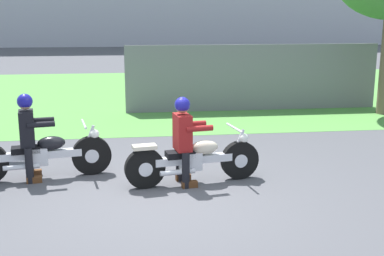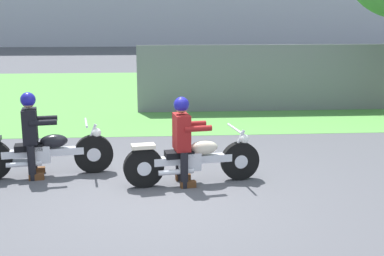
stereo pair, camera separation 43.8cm
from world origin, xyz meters
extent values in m
plane|color=#4C4C51|center=(0.00, 0.00, 0.00)|extent=(120.00, 120.00, 0.00)
cube|color=#549342|center=(0.00, 9.80, 0.00)|extent=(60.00, 12.00, 0.01)
cylinder|color=black|center=(1.33, 0.80, 0.31)|extent=(0.63, 0.22, 0.62)
cylinder|color=silver|center=(1.33, 0.80, 0.31)|extent=(0.24, 0.17, 0.22)
cylinder|color=black|center=(-0.21, 0.54, 0.31)|extent=(0.63, 0.22, 0.62)
cylinder|color=silver|center=(-0.21, 0.54, 0.31)|extent=(0.24, 0.17, 0.22)
cube|color=silver|center=(0.56, 0.67, 0.39)|extent=(1.25, 0.35, 0.12)
cube|color=silver|center=(0.51, 0.66, 0.37)|extent=(0.36, 0.29, 0.28)
ellipsoid|color=beige|center=(0.74, 0.70, 0.57)|extent=(0.47, 0.31, 0.22)
cube|color=black|center=(0.35, 0.63, 0.49)|extent=(0.47, 0.31, 0.10)
cube|color=beige|center=(-0.21, 0.54, 0.65)|extent=(0.39, 0.26, 0.06)
cylinder|color=silver|center=(1.28, 0.79, 0.56)|extent=(0.26, 0.09, 0.53)
cylinder|color=silver|center=(1.23, 0.78, 0.85)|extent=(0.15, 0.66, 0.04)
sphere|color=white|center=(1.39, 0.81, 0.67)|extent=(0.16, 0.16, 0.16)
cylinder|color=silver|center=(0.29, 0.48, 0.25)|extent=(0.56, 0.17, 0.08)
cylinder|color=black|center=(0.35, 0.82, 0.28)|extent=(0.12, 0.12, 0.56)
cube|color=#593319|center=(0.41, 0.83, 0.05)|extent=(0.25, 0.14, 0.10)
cylinder|color=black|center=(0.42, 0.46, 0.28)|extent=(0.12, 0.12, 0.56)
cube|color=#593319|center=(0.47, 0.47, 0.05)|extent=(0.25, 0.14, 0.10)
cube|color=maroon|center=(0.39, 0.64, 0.84)|extent=(0.28, 0.41, 0.56)
cylinder|color=maroon|center=(0.57, 0.84, 0.92)|extent=(0.43, 0.16, 0.09)
cylinder|color=maroon|center=(0.63, 0.51, 0.92)|extent=(0.43, 0.16, 0.09)
sphere|color=tan|center=(0.39, 0.64, 1.24)|extent=(0.20, 0.20, 0.20)
sphere|color=navy|center=(0.39, 0.64, 1.27)|extent=(0.24, 0.24, 0.24)
cylinder|color=black|center=(-1.06, 1.34, 0.32)|extent=(0.66, 0.23, 0.65)
cylinder|color=silver|center=(-1.06, 1.34, 0.32)|extent=(0.25, 0.18, 0.23)
cube|color=silver|center=(-1.86, 1.20, 0.40)|extent=(1.30, 0.36, 0.12)
cube|color=silver|center=(-1.91, 1.19, 0.38)|extent=(0.36, 0.29, 0.28)
ellipsoid|color=black|center=(-1.68, 1.23, 0.58)|extent=(0.47, 0.31, 0.22)
cube|color=black|center=(-2.08, 1.17, 0.50)|extent=(0.47, 0.31, 0.10)
cylinder|color=silver|center=(-1.11, 1.33, 0.57)|extent=(0.26, 0.09, 0.53)
cylinder|color=silver|center=(-1.16, 1.32, 0.86)|extent=(0.15, 0.66, 0.04)
sphere|color=white|center=(-1.00, 1.35, 0.68)|extent=(0.16, 0.16, 0.16)
cylinder|color=silver|center=(-2.13, 1.01, 0.26)|extent=(0.56, 0.17, 0.08)
cylinder|color=black|center=(-2.07, 1.35, 0.29)|extent=(0.12, 0.12, 0.57)
cube|color=#593319|center=(-2.01, 1.36, 0.05)|extent=(0.25, 0.14, 0.10)
cylinder|color=black|center=(-2.01, 0.99, 0.29)|extent=(0.12, 0.12, 0.57)
cube|color=#593319|center=(-1.95, 1.00, 0.05)|extent=(0.25, 0.14, 0.10)
cube|color=black|center=(-2.04, 1.17, 0.85)|extent=(0.28, 0.41, 0.56)
cylinder|color=black|center=(-1.85, 1.38, 0.93)|extent=(0.43, 0.16, 0.09)
cylinder|color=black|center=(-1.79, 1.04, 0.93)|extent=(0.43, 0.16, 0.09)
sphere|color=#D8A884|center=(-2.04, 1.17, 1.25)|extent=(0.20, 0.20, 0.20)
sphere|color=navy|center=(-2.04, 1.17, 1.28)|extent=(0.24, 0.24, 0.24)
cube|color=slate|center=(2.99, 6.56, 0.90)|extent=(7.00, 0.06, 1.80)
camera|label=1|loc=(-0.42, -6.87, 2.64)|focal=47.21mm
camera|label=2|loc=(0.02, -6.91, 2.64)|focal=47.21mm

